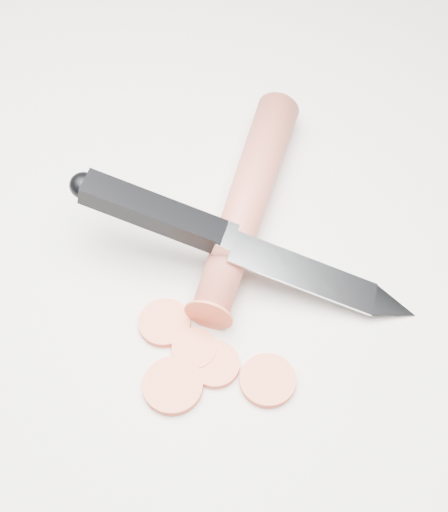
{
  "coord_description": "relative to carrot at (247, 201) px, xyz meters",
  "views": [
    {
      "loc": [
        0.0,
        -0.29,
        0.45
      ],
      "look_at": [
        0.01,
        0.0,
        0.02
      ],
      "focal_mm": 50.0,
      "sensor_mm": 36.0,
      "label": 1
    }
  ],
  "objects": [
    {
      "name": "carrot_slice_2",
      "position": [
        -0.06,
        -0.14,
        -0.01
      ],
      "size": [
        0.04,
        0.04,
        0.01
      ],
      "primitive_type": "cylinder",
      "color": "#E9603A",
      "rests_on": "ground"
    },
    {
      "name": "ground",
      "position": [
        -0.03,
        -0.05,
        -0.02
      ],
      "size": [
        2.4,
        2.4,
        0.0
      ],
      "primitive_type": "plane",
      "color": "silver",
      "rests_on": "ground"
    },
    {
      "name": "carrot_slice_4",
      "position": [
        -0.04,
        -0.12,
        -0.01
      ],
      "size": [
        0.03,
        0.03,
        0.01
      ],
      "primitive_type": "cylinder",
      "color": "#E9603A",
      "rests_on": "ground"
    },
    {
      "name": "carrot_slice_1",
      "position": [
        -0.06,
        -0.1,
        -0.01
      ],
      "size": [
        0.04,
        0.04,
        0.01
      ],
      "primitive_type": "cylinder",
      "color": "#E9603A",
      "rests_on": "ground"
    },
    {
      "name": "kitchen_knife",
      "position": [
        -0.0,
        -0.05,
        0.02
      ],
      "size": [
        0.26,
        0.11,
        0.07
      ],
      "primitive_type": null,
      "color": "silver",
      "rests_on": "ground"
    },
    {
      "name": "carrot_slice_0",
      "position": [
        0.01,
        -0.14,
        -0.01
      ],
      "size": [
        0.04,
        0.04,
        0.01
      ],
      "primitive_type": "cylinder",
      "color": "#E9603A",
      "rests_on": "ground"
    },
    {
      "name": "carrot_slice_3",
      "position": [
        -0.03,
        -0.13,
        -0.02
      ],
      "size": [
        0.03,
        0.03,
        0.01
      ],
      "primitive_type": "cylinder",
      "color": "#E9603A",
      "rests_on": "ground"
    },
    {
      "name": "carrot",
      "position": [
        0.0,
        0.0,
        0.0
      ],
      "size": [
        0.09,
        0.21,
        0.03
      ],
      "primitive_type": "cylinder",
      "rotation": [
        1.57,
        0.0,
        -0.32
      ],
      "color": "#BF4D3A",
      "rests_on": "ground"
    }
  ]
}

